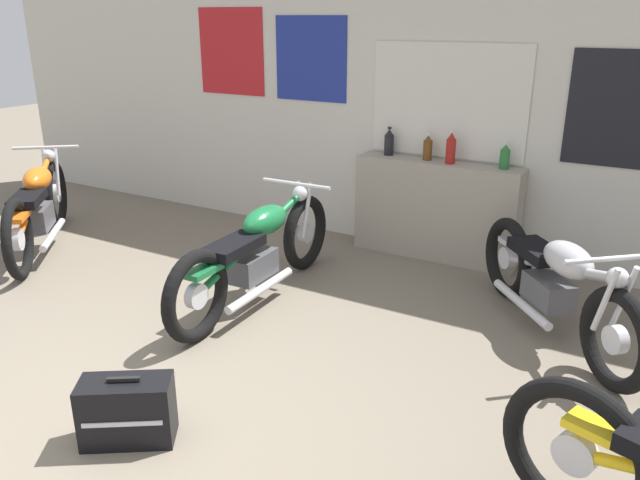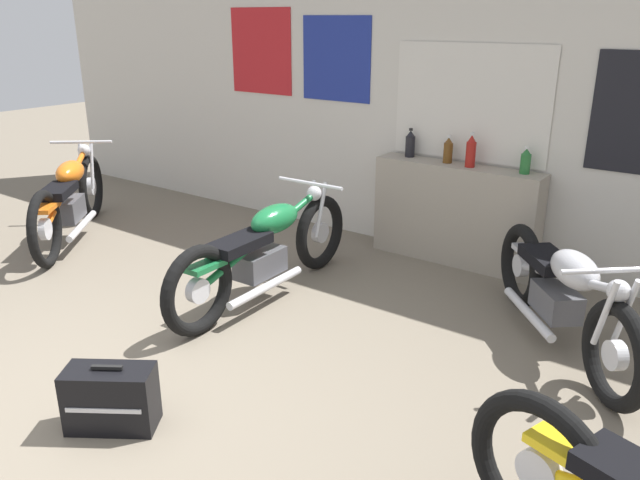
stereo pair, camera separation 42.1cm
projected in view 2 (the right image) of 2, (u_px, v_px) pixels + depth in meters
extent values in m
plane|color=#706656|center=(64.00, 424.00, 3.45)|extent=(24.00, 24.00, 0.00)
cube|color=beige|center=(403.00, 99.00, 5.79)|extent=(10.00, 0.06, 2.80)
cube|color=silver|center=(470.00, 103.00, 5.38)|extent=(1.36, 0.01, 0.94)
cube|color=beige|center=(470.00, 103.00, 5.38)|extent=(1.42, 0.01, 1.00)
cube|color=navy|center=(336.00, 59.00, 6.06)|extent=(0.79, 0.01, 0.80)
cube|color=#B21E23|center=(261.00, 51.00, 6.58)|extent=(0.82, 0.01, 0.87)
cube|color=gray|center=(455.00, 214.00, 5.60)|extent=(1.51, 0.28, 0.90)
cylinder|color=black|center=(410.00, 147.00, 5.74)|extent=(0.09, 0.09, 0.19)
cone|color=black|center=(411.00, 133.00, 5.69)|extent=(0.08, 0.08, 0.05)
cylinder|color=black|center=(411.00, 129.00, 5.68)|extent=(0.04, 0.04, 0.02)
cylinder|color=#5B3814|center=(448.00, 153.00, 5.50)|extent=(0.08, 0.08, 0.18)
cone|color=#5B3814|center=(449.00, 140.00, 5.46)|extent=(0.07, 0.07, 0.05)
cylinder|color=silver|center=(449.00, 136.00, 5.45)|extent=(0.03, 0.03, 0.02)
cylinder|color=maroon|center=(471.00, 155.00, 5.34)|extent=(0.08, 0.08, 0.22)
cone|color=maroon|center=(472.00, 139.00, 5.29)|extent=(0.07, 0.07, 0.06)
cylinder|color=silver|center=(472.00, 134.00, 5.28)|extent=(0.03, 0.03, 0.02)
cylinder|color=#23662D|center=(525.00, 164.00, 5.12)|extent=(0.08, 0.08, 0.16)
cone|color=#23662D|center=(527.00, 151.00, 5.09)|extent=(0.07, 0.07, 0.05)
cylinder|color=silver|center=(527.00, 147.00, 5.08)|extent=(0.03, 0.03, 0.02)
torus|color=black|center=(91.00, 186.00, 6.91)|extent=(0.52, 0.59, 0.70)
cylinder|color=silver|center=(91.00, 186.00, 6.91)|extent=(0.17, 0.19, 0.20)
torus|color=black|center=(45.00, 229.00, 5.52)|extent=(0.52, 0.59, 0.70)
cylinder|color=silver|center=(45.00, 229.00, 5.52)|extent=(0.17, 0.19, 0.20)
cube|color=#4C4C51|center=(69.00, 209.00, 6.15)|extent=(0.44, 0.46, 0.22)
cylinder|color=orange|center=(66.00, 188.00, 6.08)|extent=(0.91, 1.06, 0.45)
ellipsoid|color=orange|center=(70.00, 172.00, 6.22)|extent=(0.51, 0.54, 0.22)
cube|color=black|center=(58.00, 191.00, 5.86)|extent=(0.51, 0.54, 0.08)
cube|color=orange|center=(46.00, 208.00, 5.55)|extent=(0.30, 0.32, 0.04)
cylinder|color=silver|center=(81.00, 165.00, 6.75)|extent=(0.14, 0.16, 0.51)
cylinder|color=silver|center=(92.00, 165.00, 6.76)|extent=(0.14, 0.16, 0.51)
cylinder|color=silver|center=(81.00, 142.00, 6.60)|extent=(0.51, 0.44, 0.03)
sphere|color=silver|center=(84.00, 150.00, 6.69)|extent=(0.13, 0.13, 0.13)
cylinder|color=silver|center=(82.00, 226.00, 6.11)|extent=(0.57, 0.66, 0.06)
torus|color=black|center=(539.00, 470.00, 2.59)|extent=(0.69, 0.30, 0.70)
cylinder|color=silver|center=(539.00, 470.00, 2.59)|extent=(0.20, 0.12, 0.19)
cube|color=yellow|center=(561.00, 448.00, 2.48)|extent=(0.30, 0.22, 0.04)
torus|color=black|center=(320.00, 232.00, 5.50)|extent=(0.12, 0.66, 0.66)
cylinder|color=silver|center=(320.00, 232.00, 5.50)|extent=(0.07, 0.18, 0.18)
torus|color=black|center=(198.00, 291.00, 4.33)|extent=(0.12, 0.66, 0.66)
cylinder|color=silver|center=(198.00, 291.00, 4.33)|extent=(0.07, 0.18, 0.18)
cube|color=#4C4C51|center=(260.00, 263.00, 4.86)|extent=(0.23, 0.43, 0.20)
cylinder|color=#196B38|center=(259.00, 239.00, 4.80)|extent=(0.10, 1.37, 0.41)
ellipsoid|color=#196B38|center=(275.00, 219.00, 4.91)|extent=(0.25, 0.52, 0.22)
cube|color=black|center=(240.00, 243.00, 4.61)|extent=(0.25, 0.52, 0.08)
cube|color=#196B38|center=(206.00, 266.00, 4.35)|extent=(0.15, 0.30, 0.04)
cylinder|color=silver|center=(310.00, 207.00, 5.39)|extent=(0.04, 0.18, 0.47)
cylinder|color=silver|center=(321.00, 210.00, 5.33)|extent=(0.04, 0.18, 0.47)
cylinder|color=silver|center=(310.00, 183.00, 5.22)|extent=(0.64, 0.05, 0.03)
sphere|color=silver|center=(314.00, 193.00, 5.30)|extent=(0.13, 0.13, 0.13)
cylinder|color=silver|center=(266.00, 287.00, 4.75)|extent=(0.09, 0.83, 0.06)
torus|color=black|center=(615.00, 355.00, 3.52)|extent=(0.50, 0.55, 0.64)
cylinder|color=silver|center=(615.00, 355.00, 3.52)|extent=(0.17, 0.18, 0.17)
torus|color=black|center=(521.00, 266.00, 4.79)|extent=(0.50, 0.55, 0.64)
cylinder|color=silver|center=(521.00, 266.00, 4.79)|extent=(0.17, 0.18, 0.17)
cube|color=#4C4C51|center=(556.00, 301.00, 4.23)|extent=(0.42, 0.43, 0.19)
cylinder|color=#B2B2B7|center=(560.00, 276.00, 4.16)|extent=(0.86, 0.96, 0.40)
ellipsoid|color=#B2B2B7|center=(575.00, 270.00, 3.96)|extent=(0.48, 0.50, 0.22)
cube|color=black|center=(547.00, 259.00, 4.34)|extent=(0.48, 0.50, 0.08)
cube|color=#B2B2B7|center=(527.00, 251.00, 4.66)|extent=(0.28, 0.30, 0.04)
cylinder|color=silver|center=(625.00, 312.00, 3.51)|extent=(0.14, 0.15, 0.46)
cylinder|color=silver|center=(605.00, 313.00, 3.50)|extent=(0.14, 0.15, 0.46)
cylinder|color=silver|center=(615.00, 270.00, 3.49)|extent=(0.50, 0.45, 0.03)
sphere|color=silver|center=(618.00, 291.00, 3.47)|extent=(0.13, 0.13, 0.13)
cylinder|color=silver|center=(528.00, 313.00, 4.35)|extent=(0.54, 0.60, 0.06)
cube|color=black|center=(111.00, 398.00, 3.38)|extent=(0.52, 0.45, 0.35)
cube|color=silver|center=(103.00, 411.00, 3.27)|extent=(0.34, 0.23, 0.02)
cube|color=black|center=(107.00, 367.00, 3.31)|extent=(0.15, 0.11, 0.02)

